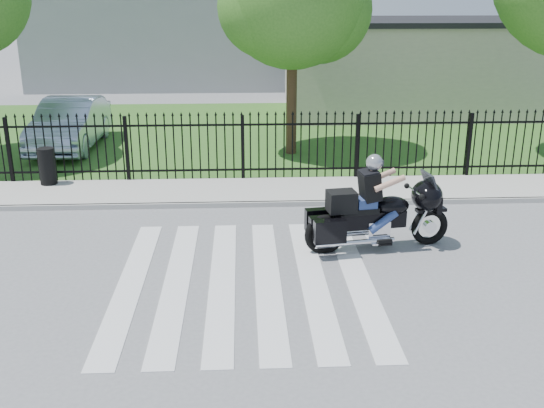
{
  "coord_description": "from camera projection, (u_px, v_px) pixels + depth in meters",
  "views": [
    {
      "loc": [
        -0.01,
        -10.18,
        4.92
      ],
      "look_at": [
        0.54,
        1.25,
        1.0
      ],
      "focal_mm": 42.0,
      "sensor_mm": 36.0,
      "label": 1
    }
  ],
  "objects": [
    {
      "name": "ground",
      "position": [
        245.0,
        281.0,
        11.21
      ],
      "size": [
        120.0,
        120.0,
        0.0
      ],
      "primitive_type": "plane",
      "color": "slate",
      "rests_on": "ground"
    },
    {
      "name": "crosswalk",
      "position": [
        245.0,
        281.0,
        11.21
      ],
      "size": [
        5.0,
        5.5,
        0.01
      ],
      "primitive_type": null,
      "color": "silver",
      "rests_on": "ground"
    },
    {
      "name": "building_low_roof",
      "position": [
        415.0,
        21.0,
        25.48
      ],
      "size": [
        10.2,
        6.2,
        0.2
      ],
      "primitive_type": "cube",
      "color": "black",
      "rests_on": "building_low"
    },
    {
      "name": "iron_fence",
      "position": [
        243.0,
        149.0,
        16.59
      ],
      "size": [
        26.0,
        0.04,
        1.8
      ],
      "color": "black",
      "rests_on": "ground"
    },
    {
      "name": "building_low",
      "position": [
        412.0,
        68.0,
        26.08
      ],
      "size": [
        10.0,
        6.0,
        3.5
      ],
      "primitive_type": "cube",
      "color": "beige",
      "rests_on": "ground"
    },
    {
      "name": "sidewalk",
      "position": [
        243.0,
        191.0,
        15.92
      ],
      "size": [
        40.0,
        2.0,
        0.12
      ],
      "primitive_type": "cube",
      "color": "#ADAAA3",
      "rests_on": "ground"
    },
    {
      "name": "grass_strip",
      "position": [
        242.0,
        133.0,
        22.55
      ],
      "size": [
        40.0,
        12.0,
        0.02
      ],
      "primitive_type": "cube",
      "color": "#305E20",
      "rests_on": "ground"
    },
    {
      "name": "motorcycle_rider",
      "position": [
        375.0,
        210.0,
        12.37
      ],
      "size": [
        2.96,
        1.22,
        1.96
      ],
      "rotation": [
        0.0,
        0.0,
        0.15
      ],
      "color": "black",
      "rests_on": "ground"
    },
    {
      "name": "litter_bin",
      "position": [
        47.0,
        166.0,
        16.18
      ],
      "size": [
        0.49,
        0.49,
        0.94
      ],
      "primitive_type": "cylinder",
      "rotation": [
        0.0,
        0.0,
        -0.18
      ],
      "color": "black",
      "rests_on": "sidewalk"
    },
    {
      "name": "curb",
      "position": [
        244.0,
        204.0,
        14.97
      ],
      "size": [
        40.0,
        0.12,
        0.12
      ],
      "primitive_type": "cube",
      "color": "#ADAAA3",
      "rests_on": "ground"
    },
    {
      "name": "parked_car",
      "position": [
        70.0,
        124.0,
        20.15
      ],
      "size": [
        1.72,
        4.77,
        1.56
      ],
      "primitive_type": "imported",
      "rotation": [
        0.0,
        0.0,
        -0.01
      ],
      "color": "#AEBEDB",
      "rests_on": "grass_strip"
    }
  ]
}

